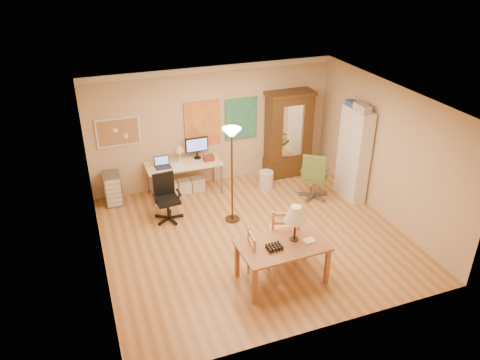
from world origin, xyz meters
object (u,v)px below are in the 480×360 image
object	(u,v)px
computer_desk	(185,174)
bookshelf	(354,155)
office_chair_green	(314,186)
dining_table	(287,236)
office_chair_black	(168,208)
armoire	(288,139)

from	to	relation	value
computer_desk	bookshelf	bearing A→B (deg)	-22.87
office_chair_green	bookshelf	distance (m)	1.08
computer_desk	office_chair_green	xyz separation A→B (m)	(2.54, -1.20, -0.16)
dining_table	office_chair_green	bearing A→B (deg)	52.60
office_chair_black	armoire	world-z (taller)	armoire
bookshelf	office_chair_black	bearing A→B (deg)	173.52
computer_desk	armoire	size ratio (longest dim) A/B	0.80
computer_desk	bookshelf	world-z (taller)	bookshelf
dining_table	bookshelf	xyz separation A→B (m)	(2.49, 2.04, 0.15)
dining_table	office_chair_black	world-z (taller)	dining_table
office_chair_black	armoire	distance (m)	3.35
office_chair_black	bookshelf	distance (m)	4.03
dining_table	office_chair_green	world-z (taller)	dining_table
office_chair_green	office_chair_black	bearing A→B (deg)	175.57
dining_table	office_chair_green	size ratio (longest dim) A/B	1.33
dining_table	office_chair_black	size ratio (longest dim) A/B	1.50
office_chair_green	computer_desk	bearing A→B (deg)	154.73
office_chair_green	dining_table	bearing A→B (deg)	-127.40
office_chair_black	armoire	xyz separation A→B (m)	(3.12, 1.04, 0.62)
dining_table	office_chair_green	distance (m)	2.87
dining_table	office_chair_black	xyz separation A→B (m)	(-1.44, 2.48, -0.59)
armoire	office_chair_green	bearing A→B (deg)	-88.74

